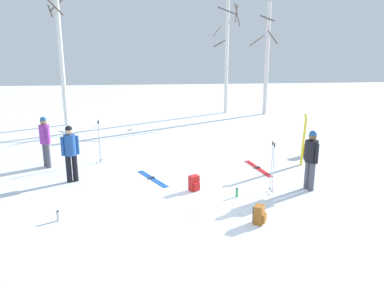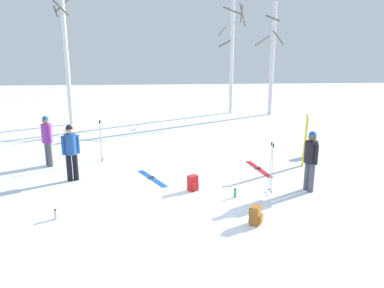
{
  "view_description": "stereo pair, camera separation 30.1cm",
  "coord_description": "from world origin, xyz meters",
  "px_view_note": "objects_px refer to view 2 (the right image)",
  "views": [
    {
      "loc": [
        -0.58,
        -8.7,
        4.03
      ],
      "look_at": [
        0.51,
        2.72,
        1.0
      ],
      "focal_mm": 35.87,
      "sensor_mm": 36.0,
      "label": 1
    },
    {
      "loc": [
        -0.28,
        -8.72,
        4.03
      ],
      "look_at": [
        0.51,
        2.72,
        1.0
      ],
      "focal_mm": 35.87,
      "sensor_mm": 36.0,
      "label": 2
    }
  ],
  "objects_px": {
    "ski_pair_planted_0": "(305,141)",
    "water_bottle_1": "(56,215)",
    "ski_poles_1": "(271,167)",
    "person_2": "(71,149)",
    "birch_tree_1": "(65,43)",
    "ski_poles_0": "(101,140)",
    "water_bottle_0": "(235,193)",
    "backpack_1": "(309,151)",
    "backpack_2": "(256,216)",
    "birch_tree_3": "(272,58)",
    "ski_pair_lying_0": "(259,169)",
    "person_0": "(47,138)",
    "person_1": "(311,157)",
    "ski_pair_lying_1": "(152,178)",
    "backpack_0": "(193,183)",
    "birch_tree_2": "(232,54)"
  },
  "relations": [
    {
      "from": "ski_pair_planted_0",
      "to": "person_0",
      "type": "bearing_deg",
      "value": 175.7
    },
    {
      "from": "water_bottle_1",
      "to": "birch_tree_3",
      "type": "xyz_separation_m",
      "value": [
        8.66,
        13.19,
        3.07
      ]
    },
    {
      "from": "person_1",
      "to": "ski_pair_lying_1",
      "type": "relative_size",
      "value": 1.06
    },
    {
      "from": "person_1",
      "to": "backpack_2",
      "type": "distance_m",
      "value": 2.87
    },
    {
      "from": "person_0",
      "to": "birch_tree_1",
      "type": "bearing_deg",
      "value": 97.09
    },
    {
      "from": "ski_poles_0",
      "to": "birch_tree_2",
      "type": "distance_m",
      "value": 11.45
    },
    {
      "from": "ski_pair_lying_0",
      "to": "ski_pair_lying_1",
      "type": "distance_m",
      "value": 3.55
    },
    {
      "from": "ski_poles_0",
      "to": "water_bottle_0",
      "type": "distance_m",
      "value": 5.42
    },
    {
      "from": "ski_poles_1",
      "to": "water_bottle_0",
      "type": "xyz_separation_m",
      "value": [
        -1.02,
        -0.24,
        -0.65
      ]
    },
    {
      "from": "ski_pair_planted_0",
      "to": "water_bottle_1",
      "type": "relative_size",
      "value": 6.97
    },
    {
      "from": "water_bottle_0",
      "to": "birch_tree_3",
      "type": "bearing_deg",
      "value": 70.96
    },
    {
      "from": "person_2",
      "to": "backpack_2",
      "type": "height_order",
      "value": "person_2"
    },
    {
      "from": "ski_pair_planted_0",
      "to": "ski_poles_1",
      "type": "bearing_deg",
      "value": -127.67
    },
    {
      "from": "person_1",
      "to": "water_bottle_0",
      "type": "xyz_separation_m",
      "value": [
        -2.15,
        -0.35,
        -0.86
      ]
    },
    {
      "from": "birch_tree_3",
      "to": "person_2",
      "type": "bearing_deg",
      "value": -130.12
    },
    {
      "from": "person_2",
      "to": "ski_pair_lying_0",
      "type": "distance_m",
      "value": 5.98
    },
    {
      "from": "person_1",
      "to": "water_bottle_1",
      "type": "relative_size",
      "value": 6.74
    },
    {
      "from": "water_bottle_0",
      "to": "birch_tree_1",
      "type": "height_order",
      "value": "birch_tree_1"
    },
    {
      "from": "person_1",
      "to": "birch_tree_3",
      "type": "distance_m",
      "value": 12.2
    },
    {
      "from": "birch_tree_3",
      "to": "person_0",
      "type": "bearing_deg",
      "value": -137.89
    },
    {
      "from": "person_0",
      "to": "backpack_0",
      "type": "xyz_separation_m",
      "value": [
        4.68,
        -2.57,
        -0.77
      ]
    },
    {
      "from": "ski_pair_planted_0",
      "to": "ski_pair_lying_0",
      "type": "xyz_separation_m",
      "value": [
        -1.57,
        -0.2,
        -0.87
      ]
    },
    {
      "from": "ski_poles_1",
      "to": "water_bottle_1",
      "type": "xyz_separation_m",
      "value": [
        -5.48,
        -1.25,
        -0.65
      ]
    },
    {
      "from": "water_bottle_0",
      "to": "birch_tree_3",
      "type": "distance_m",
      "value": 13.24
    },
    {
      "from": "ski_pair_lying_1",
      "to": "water_bottle_1",
      "type": "height_order",
      "value": "water_bottle_1"
    },
    {
      "from": "backpack_1",
      "to": "ski_poles_1",
      "type": "bearing_deg",
      "value": -125.26
    },
    {
      "from": "ski_pair_lying_1",
      "to": "person_1",
      "type": "bearing_deg",
      "value": -16.29
    },
    {
      "from": "backpack_2",
      "to": "birch_tree_3",
      "type": "distance_m",
      "value": 14.64
    },
    {
      "from": "ski_pair_lying_0",
      "to": "ski_poles_0",
      "type": "relative_size",
      "value": 1.19
    },
    {
      "from": "person_0",
      "to": "ski_pair_lying_0",
      "type": "bearing_deg",
      "value": -6.87
    },
    {
      "from": "person_0",
      "to": "ski_poles_1",
      "type": "distance_m",
      "value": 7.4
    },
    {
      "from": "ski_poles_1",
      "to": "backpack_2",
      "type": "bearing_deg",
      "value": -114.52
    },
    {
      "from": "person_2",
      "to": "water_bottle_1",
      "type": "bearing_deg",
      "value": -85.73
    },
    {
      "from": "ski_pair_lying_1",
      "to": "water_bottle_1",
      "type": "relative_size",
      "value": 6.36
    },
    {
      "from": "birch_tree_1",
      "to": "birch_tree_3",
      "type": "bearing_deg",
      "value": 10.92
    },
    {
      "from": "person_2",
      "to": "birch_tree_1",
      "type": "distance_m",
      "value": 9.17
    },
    {
      "from": "ski_pair_lying_1",
      "to": "ski_poles_0",
      "type": "height_order",
      "value": "ski_poles_0"
    },
    {
      "from": "ski_poles_1",
      "to": "water_bottle_1",
      "type": "bearing_deg",
      "value": -167.1
    },
    {
      "from": "ski_pair_lying_0",
      "to": "backpack_1",
      "type": "height_order",
      "value": "backpack_1"
    },
    {
      "from": "birch_tree_2",
      "to": "birch_tree_3",
      "type": "bearing_deg",
      "value": -16.97
    },
    {
      "from": "ski_pair_lying_1",
      "to": "backpack_0",
      "type": "xyz_separation_m",
      "value": [
        1.18,
        -1.06,
        0.2
      ]
    },
    {
      "from": "person_1",
      "to": "birch_tree_1",
      "type": "bearing_deg",
      "value": 132.08
    },
    {
      "from": "ski_poles_0",
      "to": "birch_tree_1",
      "type": "bearing_deg",
      "value": 111.28
    },
    {
      "from": "ski_pair_lying_0",
      "to": "ski_poles_0",
      "type": "distance_m",
      "value": 5.47
    },
    {
      "from": "backpack_1",
      "to": "birch_tree_1",
      "type": "height_order",
      "value": "birch_tree_1"
    },
    {
      "from": "backpack_2",
      "to": "birch_tree_1",
      "type": "distance_m",
      "value": 14.05
    },
    {
      "from": "ski_pair_lying_0",
      "to": "water_bottle_1",
      "type": "relative_size",
      "value": 6.93
    },
    {
      "from": "ski_poles_1",
      "to": "backpack_1",
      "type": "bearing_deg",
      "value": 54.74
    },
    {
      "from": "ski_pair_lying_1",
      "to": "backpack_0",
      "type": "distance_m",
      "value": 1.6
    },
    {
      "from": "birch_tree_3",
      "to": "ski_pair_lying_0",
      "type": "bearing_deg",
      "value": -106.89
    }
  ]
}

